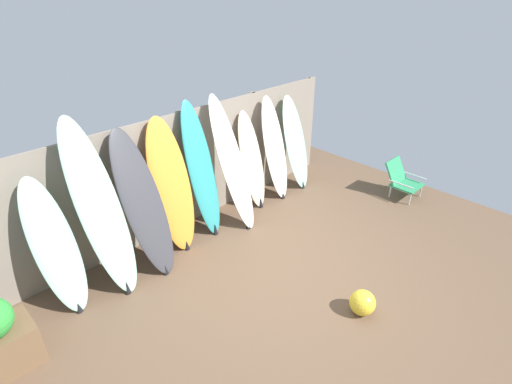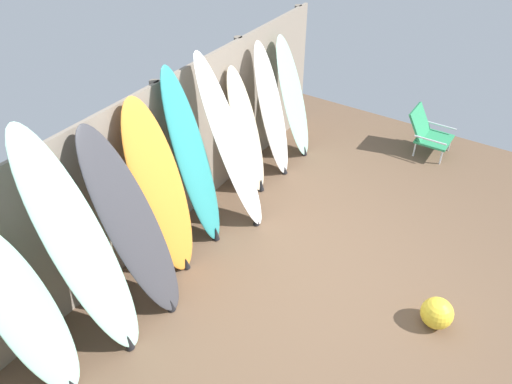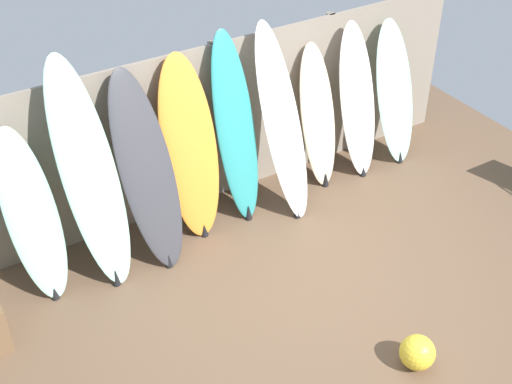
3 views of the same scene
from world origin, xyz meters
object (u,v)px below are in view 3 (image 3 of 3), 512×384
at_px(surfboard_teal_4, 236,130).
at_px(surfboard_orange_3, 190,149).
at_px(surfboard_charcoal_2, 147,172).
at_px(surfboard_white_5, 282,125).
at_px(surfboard_seafoam_1, 90,176).
at_px(surfboard_seafoam_0, 32,217).
at_px(surfboard_cream_6, 318,117).
at_px(surfboard_white_7, 358,102).
at_px(surfboard_seafoam_8, 395,94).
at_px(beach_ball, 417,352).

bearing_deg(surfboard_teal_4, surfboard_orange_3, -178.24).
height_order(surfboard_charcoal_2, surfboard_white_5, surfboard_white_5).
bearing_deg(surfboard_seafoam_1, surfboard_seafoam_0, 173.57).
distance_m(surfboard_cream_6, surfboard_white_7, 0.51).
height_order(surfboard_cream_6, surfboard_white_7, surfboard_white_7).
height_order(surfboard_white_5, surfboard_seafoam_8, surfboard_white_5).
bearing_deg(surfboard_white_5, beach_ball, -96.25).
xyz_separation_m(surfboard_seafoam_1, surfboard_white_7, (3.15, 0.13, -0.20)).
bearing_deg(beach_ball, surfboard_cream_6, 72.23).
distance_m(surfboard_orange_3, surfboard_cream_6, 1.60).
bearing_deg(surfboard_seafoam_8, surfboard_orange_3, -179.97).
bearing_deg(surfboard_seafoam_1, surfboard_teal_4, 5.20).
height_order(surfboard_seafoam_0, surfboard_cream_6, surfboard_seafoam_0).
relative_size(surfboard_seafoam_1, surfboard_seafoam_8, 1.30).
relative_size(surfboard_cream_6, beach_ball, 5.29).
relative_size(surfboard_white_5, surfboard_seafoam_8, 1.20).
bearing_deg(surfboard_cream_6, surfboard_seafoam_0, -177.78).
distance_m(surfboard_teal_4, surfboard_white_5, 0.49).
xyz_separation_m(surfboard_white_5, surfboard_cream_6, (0.60, 0.20, -0.19)).
height_order(surfboard_teal_4, surfboard_white_7, surfboard_teal_4).
bearing_deg(surfboard_charcoal_2, surfboard_seafoam_0, 176.21).
xyz_separation_m(surfboard_white_5, surfboard_white_7, (1.09, 0.14, -0.11)).
distance_m(surfboard_seafoam_8, beach_ball, 3.36).
bearing_deg(surfboard_seafoam_1, surfboard_white_7, 2.39).
height_order(surfboard_orange_3, beach_ball, surfboard_orange_3).
xyz_separation_m(surfboard_orange_3, surfboard_white_5, (1.00, -0.14, 0.05)).
bearing_deg(surfboard_seafoam_1, surfboard_charcoal_2, -1.04).
bearing_deg(beach_ball, surfboard_teal_4, 93.98).
xyz_separation_m(surfboard_white_7, beach_ball, (-1.37, -2.67, -0.72)).
distance_m(surfboard_white_7, surfboard_seafoam_8, 0.55).
bearing_deg(surfboard_seafoam_1, beach_ball, -54.96).
xyz_separation_m(surfboard_seafoam_8, beach_ball, (-1.92, -2.67, -0.67)).
distance_m(surfboard_seafoam_1, surfboard_seafoam_8, 3.71).
bearing_deg(beach_ball, surfboard_seafoam_8, 54.33).
height_order(surfboard_orange_3, surfboard_white_7, surfboard_orange_3).
height_order(surfboard_seafoam_0, surfboard_white_7, surfboard_white_7).
bearing_deg(surfboard_white_7, surfboard_seafoam_8, -0.15).
bearing_deg(surfboard_seafoam_0, surfboard_orange_3, 2.32).
distance_m(surfboard_orange_3, surfboard_teal_4, 0.54).
distance_m(surfboard_charcoal_2, surfboard_seafoam_8, 3.17).
bearing_deg(surfboard_charcoal_2, beach_ball, -63.88).
height_order(surfboard_seafoam_0, surfboard_white_5, surfboard_white_5).
relative_size(surfboard_seafoam_0, surfboard_teal_4, 0.81).
bearing_deg(surfboard_white_5, surfboard_orange_3, 171.94).
xyz_separation_m(surfboard_charcoal_2, surfboard_teal_4, (1.05, 0.16, 0.05)).
distance_m(surfboard_charcoal_2, surfboard_orange_3, 0.54).
relative_size(surfboard_charcoal_2, surfboard_teal_4, 0.94).
distance_m(surfboard_seafoam_0, surfboard_white_7, 3.72).
xyz_separation_m(surfboard_seafoam_1, surfboard_seafoam_8, (3.70, 0.13, -0.25)).
distance_m(surfboard_seafoam_0, surfboard_seafoam_1, 0.63).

